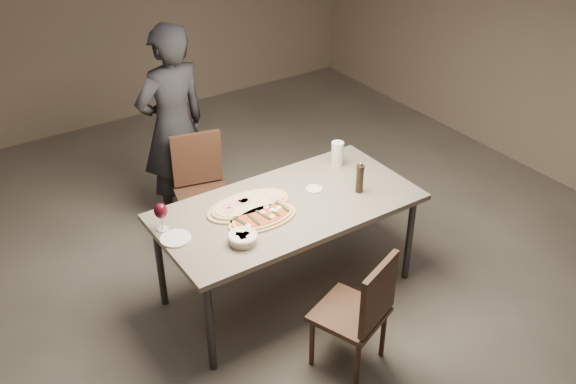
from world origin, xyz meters
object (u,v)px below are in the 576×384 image
dining_table (288,211)px  diner (173,127)px  pepper_mill_left (336,153)px  chair_near (362,309)px  bread_basket (243,238)px  zucchini_pizza (263,217)px  carafe (337,154)px  chair_far (201,183)px  ham_pizza (248,205)px

dining_table → diner: size_ratio=1.06×
pepper_mill_left → chair_near: (-0.66, -1.14, -0.36)m
bread_basket → chair_near: size_ratio=0.22×
zucchini_pizza → carafe: bearing=25.1°
chair_far → dining_table: bearing=114.1°
zucchini_pizza → pepper_mill_left: 0.93m
carafe → dining_table: bearing=-157.7°
chair_near → diner: (-0.18, 2.19, 0.38)m
ham_pizza → pepper_mill_left: 0.88m
dining_table → ham_pizza: ham_pizza is taller
dining_table → chair_near: bearing=-92.5°
diner → ham_pizza: bearing=81.2°
bread_basket → diner: (0.26, 1.54, 0.06)m
zucchini_pizza → ham_pizza: (-0.00, 0.18, -0.00)m
zucchini_pizza → diner: (0.01, 1.39, 0.09)m
dining_table → pepper_mill_left: 0.70m
chair_near → chair_far: (-0.15, 1.82, 0.02)m
bread_basket → carafe: (1.08, 0.46, 0.06)m
bread_basket → chair_near: bearing=-55.9°
zucchini_pizza → bread_basket: bearing=-142.8°
chair_far → chair_near: bearing=107.9°
pepper_mill_left → diner: bearing=128.8°
pepper_mill_left → bread_basket: bearing=-155.9°
dining_table → carafe: bearing=22.3°
carafe → diner: 1.36m
bread_basket → chair_far: bearing=76.0°
pepper_mill_left → zucchini_pizza: bearing=-158.4°
zucchini_pizza → pepper_mill_left: bearing=26.6°
diner → dining_table: bearing=91.4°
dining_table → pepper_mill_left: bearing=24.3°
dining_table → bread_basket: bearing=-156.2°
pepper_mill_left → diner: size_ratio=0.11×
ham_pizza → diner: diner is taller
ham_pizza → chair_far: 0.88m
pepper_mill_left → carafe: size_ratio=0.98×
zucchini_pizza → carafe: 0.90m
dining_table → chair_far: bearing=100.8°
bread_basket → diner: diner is taller
bread_basket → carafe: size_ratio=0.98×
zucchini_pizza → carafe: carafe is taller
bread_basket → zucchini_pizza: bearing=32.2°
dining_table → diner: 1.36m
zucchini_pizza → diner: 1.39m
chair_near → zucchini_pizza: bearing=82.8°
dining_table → ham_pizza: 0.28m
dining_table → zucchini_pizza: 0.25m
bread_basket → chair_far: chair_far is taller
dining_table → bread_basket: bread_basket is taller
pepper_mill_left → chair_far: pepper_mill_left is taller
ham_pizza → bread_basket: bearing=-113.5°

